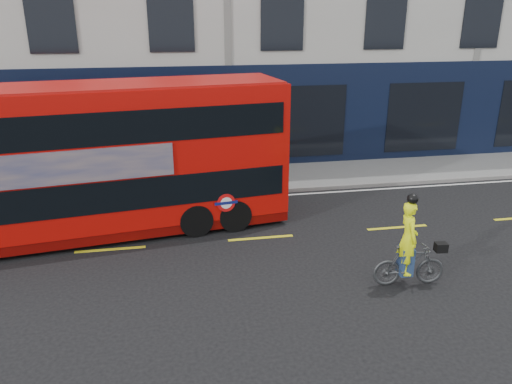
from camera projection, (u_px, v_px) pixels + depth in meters
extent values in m
plane|color=black|center=(272.00, 264.00, 12.29)|extent=(120.00, 120.00, 0.00)
cube|color=gray|center=(235.00, 179.00, 18.29)|extent=(60.00, 3.00, 0.12)
cube|color=gray|center=(242.00, 193.00, 16.90)|extent=(60.00, 0.12, 0.13)
cube|color=black|center=(229.00, 119.00, 19.00)|extent=(50.00, 0.08, 4.00)
cube|color=silver|center=(243.00, 198.00, 16.64)|extent=(58.00, 0.10, 0.01)
cube|color=#BE0C07|center=(97.00, 155.00, 13.31)|extent=(10.36, 3.68, 3.64)
cube|color=#5F0603|center=(105.00, 223.00, 13.97)|extent=(10.35, 3.64, 0.28)
cube|color=black|center=(100.00, 184.00, 13.58)|extent=(9.96, 3.67, 0.83)
cube|color=black|center=(93.00, 121.00, 12.99)|extent=(9.96, 3.67, 0.83)
cube|color=#9D0E0B|center=(89.00, 86.00, 12.68)|extent=(10.14, 3.56, 0.07)
cube|color=black|center=(275.00, 167.00, 15.07)|extent=(0.33, 2.06, 0.83)
cube|color=black|center=(276.00, 109.00, 14.48)|extent=(0.33, 2.06, 0.83)
cube|color=gray|center=(58.00, 169.00, 11.96)|extent=(5.48, 0.80, 0.83)
cylinder|color=red|center=(226.00, 203.00, 13.64)|extent=(0.51, 0.09, 0.52)
cylinder|color=white|center=(226.00, 203.00, 13.64)|extent=(0.33, 0.07, 0.33)
cube|color=#0C1459|center=(226.00, 203.00, 13.63)|extent=(0.64, 0.11, 0.08)
cylinder|color=black|center=(225.00, 203.00, 14.94)|extent=(1.24, 2.46, 0.92)
cylinder|color=black|center=(189.00, 207.00, 14.61)|extent=(1.24, 2.46, 0.92)
imported|color=#414446|center=(409.00, 265.00, 11.19)|extent=(1.67, 0.60, 0.98)
imported|color=#DDED0F|center=(408.00, 238.00, 10.95)|extent=(0.45, 0.65, 1.68)
cube|color=black|center=(441.00, 247.00, 11.11)|extent=(0.28, 0.23, 0.20)
cube|color=navy|center=(406.00, 261.00, 11.14)|extent=(0.31, 0.38, 0.65)
sphere|color=black|center=(413.00, 199.00, 10.64)|extent=(0.24, 0.24, 0.24)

